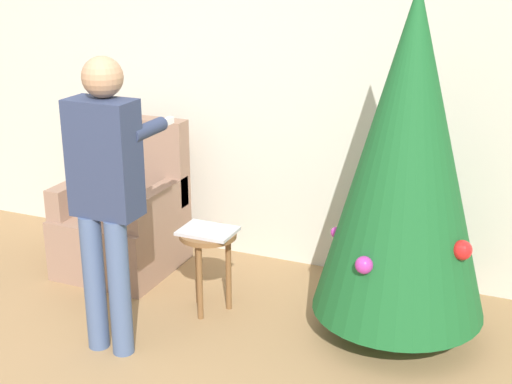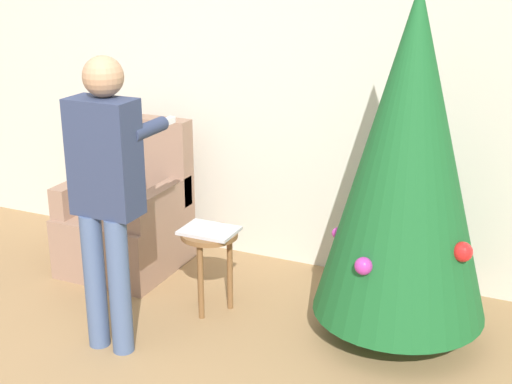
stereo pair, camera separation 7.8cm
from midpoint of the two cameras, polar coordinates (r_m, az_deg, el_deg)
name	(u,v)px [view 1 (the left image)]	position (r m, az deg, el deg)	size (l,w,h in m)	color
wall_back	(253,72)	(4.94, -0.73, 9.59)	(8.00, 0.06, 2.70)	beige
christmas_tree	(407,156)	(3.95, 11.45, 2.81)	(0.98, 0.98, 2.01)	brown
armchair	(125,220)	(5.09, -10.87, -2.23)	(0.72, 0.74, 1.03)	#93705B
person_standing	(106,184)	(3.87, -12.50, 0.63)	(0.39, 0.57, 1.64)	#475B84
side_stool	(208,248)	(4.38, -4.35, -4.52)	(0.35, 0.35, 0.52)	brown
laptop	(208,231)	(4.33, -4.39, -3.13)	(0.33, 0.25, 0.02)	silver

